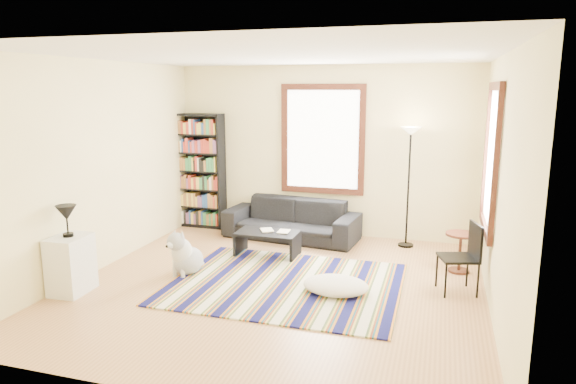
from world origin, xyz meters
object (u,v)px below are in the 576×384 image
(side_table, at_px, (460,253))
(folding_chair, at_px, (458,258))
(floor_cushion, at_px, (336,285))
(white_cabinet, at_px, (71,265))
(floor_lamp, at_px, (408,188))
(sofa, at_px, (291,219))
(bookshelf, at_px, (199,171))
(coffee_table, at_px, (268,244))
(dog, at_px, (188,252))

(side_table, distance_m, folding_chair, 0.76)
(floor_cushion, height_order, folding_chair, folding_chair)
(side_table, distance_m, white_cabinet, 4.96)
(floor_lamp, height_order, folding_chair, floor_lamp)
(sofa, distance_m, floor_lamp, 1.94)
(bookshelf, relative_size, floor_cushion, 2.52)
(bookshelf, height_order, side_table, bookshelf)
(side_table, height_order, folding_chair, folding_chair)
(bookshelf, relative_size, white_cabinet, 2.86)
(coffee_table, xyz_separation_m, white_cabinet, (-1.81, -2.00, 0.17))
(floor_cushion, height_order, side_table, side_table)
(sofa, xyz_separation_m, bookshelf, (-1.78, 0.27, 0.68))
(white_cabinet, height_order, dog, white_cabinet)
(sofa, distance_m, folding_chair, 3.03)
(sofa, bearing_deg, dog, -107.04)
(sofa, xyz_separation_m, coffee_table, (-0.08, -0.96, -0.14))
(floor_lamp, distance_m, dog, 3.46)
(coffee_table, bearing_deg, folding_chair, -13.99)
(sofa, height_order, floor_lamp, floor_lamp)
(bookshelf, relative_size, dog, 3.31)
(white_cabinet, bearing_deg, side_table, 22.20)
(side_table, bearing_deg, white_cabinet, -155.09)
(floor_cushion, relative_size, floor_lamp, 0.43)
(floor_lamp, xyz_separation_m, folding_chair, (0.72, -1.72, -0.50))
(side_table, distance_m, dog, 3.63)
(bookshelf, xyz_separation_m, folding_chair, (4.33, -1.89, -0.57))
(white_cabinet, bearing_deg, bookshelf, 85.26)
(floor_lamp, bearing_deg, white_cabinet, -140.60)
(folding_chair, bearing_deg, bookshelf, 139.31)
(floor_lamp, relative_size, white_cabinet, 2.66)
(floor_lamp, relative_size, dog, 3.08)
(floor_lamp, distance_m, side_table, 1.41)
(folding_chair, distance_m, white_cabinet, 4.65)
(side_table, bearing_deg, bookshelf, 165.37)
(sofa, height_order, floor_cushion, sofa)
(sofa, bearing_deg, bookshelf, 177.43)
(bookshelf, xyz_separation_m, white_cabinet, (-0.12, -3.23, -0.65))
(coffee_table, bearing_deg, side_table, 1.83)
(side_table, bearing_deg, dog, -162.21)
(floor_cushion, relative_size, white_cabinet, 1.13)
(dog, bearing_deg, folding_chair, 22.00)
(sofa, xyz_separation_m, dog, (-0.85, -1.98, -0.02))
(side_table, bearing_deg, floor_lamp, 128.29)
(coffee_table, bearing_deg, floor_cushion, -41.77)
(bookshelf, height_order, coffee_table, bookshelf)
(sofa, distance_m, dog, 2.16)
(side_table, height_order, dog, dog)
(floor_cushion, distance_m, side_table, 1.88)
(floor_cushion, relative_size, folding_chair, 0.92)
(folding_chair, relative_size, white_cabinet, 1.23)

